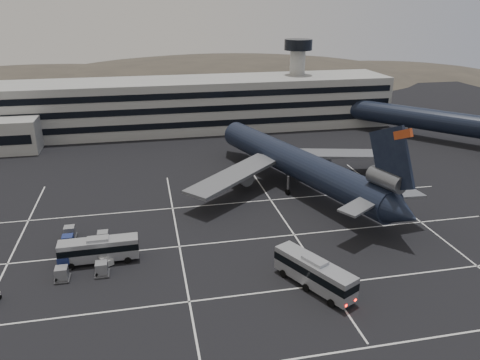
# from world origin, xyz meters

# --- Properties ---
(ground) EXTENTS (260.00, 260.00, 0.00)m
(ground) POSITION_xyz_m (0.00, 0.00, 0.00)
(ground) COLOR black
(ground) RESTS_ON ground
(lane_markings) EXTENTS (90.00, 55.62, 0.01)m
(lane_markings) POSITION_xyz_m (0.95, 0.72, 0.01)
(lane_markings) COLOR silver
(lane_markings) RESTS_ON ground
(terminal) EXTENTS (125.00, 26.00, 24.00)m
(terminal) POSITION_xyz_m (-2.95, 71.14, 6.93)
(terminal) COLOR gray
(terminal) RESTS_ON ground
(hills) EXTENTS (352.00, 180.00, 44.00)m
(hills) POSITION_xyz_m (17.99, 170.00, -12.07)
(hills) COLOR #38332B
(hills) RESTS_ON ground
(trijet_main) EXTENTS (45.13, 56.28, 18.08)m
(trijet_main) POSITION_xyz_m (18.44, 22.32, 5.25)
(trijet_main) COLOR black
(trijet_main) RESTS_ON ground
(trijet_far) EXTENTS (41.73, 47.55, 18.08)m
(trijet_far) POSITION_xyz_m (60.60, 51.66, 5.43)
(trijet_far) COLOR black
(trijet_far) RESTS_ON ground
(bus_near) EXTENTS (7.88, 11.91, 4.22)m
(bus_near) POSITION_xyz_m (9.93, -10.21, 2.31)
(bus_near) COLOR #96999E
(bus_near) RESTS_ON ground
(bus_far) EXTENTS (10.89, 2.91, 3.83)m
(bus_far) POSITION_xyz_m (-17.28, 1.89, 2.09)
(bus_far) COLOR #96999E
(bus_far) RESTS_ON ground
(tug_b) EXTENTS (2.31, 2.54, 1.41)m
(tug_b) POSITION_xyz_m (-16.41, 1.09, 0.62)
(tug_b) COLOR #B9B9B4
(tug_b) RESTS_ON ground
(uld_cluster) EXTENTS (7.56, 14.43, 1.87)m
(uld_cluster) POSITION_xyz_m (-19.83, 3.69, 0.91)
(uld_cluster) COLOR #2D2D30
(uld_cluster) RESTS_ON ground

